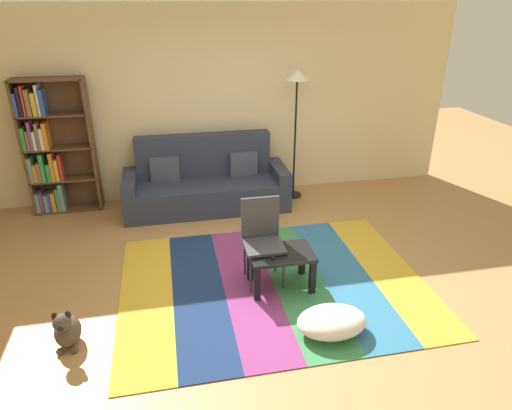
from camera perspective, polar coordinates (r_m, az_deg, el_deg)
ground_plane at (r=4.86m, az=0.95°, el=-9.62°), size 14.00×14.00×0.00m
back_wall at (r=6.66m, az=-3.79°, el=12.70°), size 6.80×0.10×2.70m
rug at (r=4.82m, az=2.21°, el=-9.88°), size 3.14×2.41×0.01m
couch at (r=6.42m, az=-6.30°, el=2.63°), size 2.26×0.80×1.00m
bookshelf at (r=6.67m, az=-24.54°, el=6.29°), size 0.90×0.28×1.82m
coffee_table at (r=4.61m, az=3.16°, el=-6.88°), size 0.65×0.44×0.40m
pouf at (r=4.20m, az=9.56°, el=-14.34°), size 0.63×0.44×0.22m
dog at (r=4.32m, az=-22.81°, el=-14.33°), size 0.22×0.35×0.40m
standing_lamp at (r=6.41m, az=5.17°, el=14.00°), size 0.32×0.32×1.86m
tv_remote at (r=4.50m, az=2.33°, el=-6.34°), size 0.10×0.16×0.02m
folding_chair at (r=4.65m, az=0.77°, el=-3.60°), size 0.40×0.40×0.90m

